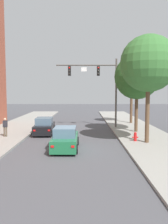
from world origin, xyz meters
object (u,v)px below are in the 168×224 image
Objects in this scene: car_following_green at (66,139)px; street_tree_third at (133,77)px; street_tree_nearest at (150,64)px; car_lead_black at (45,126)px; pedestrian_sidewalk_left_walker at (6,126)px; traffic_signal_mast at (100,80)px; fire_hydrant at (136,137)px; street_tree_second at (138,77)px.

street_tree_third is at bearing 60.68° from car_following_green.
street_tree_nearest reaches higher than car_following_green.
car_lead_black is 2.63× the size of pedestrian_sidewalk_left_walker.
traffic_signal_mast is 10.96m from car_following_green.
fire_hydrant is (2.44, -7.41, -4.84)m from traffic_signal_mast.
car_following_green is at bearing -159.20° from fire_hydrant.
pedestrian_sidewalk_left_walker is 0.23× the size of street_tree_third.
traffic_signal_mast is 11.06m from pedestrian_sidewalk_left_walker.
pedestrian_sidewalk_left_walker is at bearing -167.64° from street_tree_second.
street_tree_second is (8.97, 0.52, 4.79)m from car_lead_black.
pedestrian_sidewalk_left_walker is (-5.57, 3.91, 0.34)m from car_following_green.
fire_hydrant is at bearing -9.55° from pedestrian_sidewalk_left_walker.
street_tree_second reaches higher than pedestrian_sidewalk_left_walker.
street_tree_second is (0.27, 5.02, -0.67)m from street_tree_nearest.
car_lead_black is (-5.48, -3.44, -4.62)m from traffic_signal_mast.
traffic_signal_mast is 9.18m from fire_hydrant.
car_lead_black is 0.53× the size of street_tree_nearest.
street_tree_second reaches higher than fire_hydrant.
street_tree_third is at bearing 84.70° from street_tree_nearest.
fire_hydrant is at bearing -71.79° from traffic_signal_mast.
pedestrian_sidewalk_left_walker is at bearing -144.88° from street_tree_third.
street_tree_nearest is 11.45m from street_tree_third.
car_following_green is 0.52× the size of street_tree_nearest.
street_tree_nearest reaches higher than car_lead_black.
street_tree_third reaches higher than car_following_green.
traffic_signal_mast is 0.91× the size of street_tree_nearest.
traffic_signal_mast is at bearing 33.06° from pedestrian_sidewalk_left_walker.
car_lead_black is 1.02× the size of car_following_green.
car_following_green is 10.38m from street_tree_second.
car_lead_black is 3.75m from pedestrian_sidewalk_left_walker.
street_tree_second is at bearing 86.93° from street_tree_nearest.
street_tree_second is at bearing 12.36° from pedestrian_sidewalk_left_walker.
street_tree_second is at bearing 3.30° from car_lead_black.
pedestrian_sidewalk_left_walker is at bearing 168.58° from street_tree_nearest.
street_tree_nearest reaches higher than traffic_signal_mast.
street_tree_nearest is 1.08× the size of street_tree_second.
traffic_signal_mast is at bearing 108.21° from fire_hydrant.
traffic_signal_mast is 4.56m from street_tree_second.
car_lead_black is 5.99× the size of fire_hydrant.
street_tree_second reaches higher than traffic_signal_mast.
street_tree_second is at bearing -97.04° from street_tree_third.
street_tree_nearest is (3.22, -7.94, 0.83)m from traffic_signal_mast.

